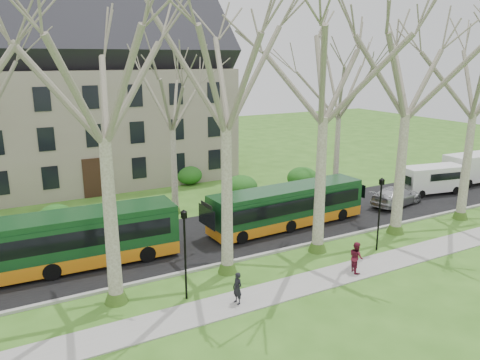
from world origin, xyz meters
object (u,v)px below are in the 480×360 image
bus_follow (288,206)px  sedan (396,196)px  van_a (432,180)px  pedestrian_b (356,257)px  bus_lead (60,242)px  van_b (475,168)px  pedestrian_a (237,288)px

bus_follow → sedan: 9.93m
van_a → pedestrian_b: size_ratio=3.18×
sedan → van_a: bearing=-92.0°
bus_lead → sedan: size_ratio=2.53×
bus_follow → van_a: 14.86m
bus_follow → van_b: bearing=0.9°
bus_lead → sedan: bus_lead is taller
sedan → pedestrian_b: size_ratio=2.93×
bus_follow → pedestrian_b: bearing=-98.3°
van_a → sedan: bearing=-159.9°
pedestrian_b → van_a: bearing=-47.6°
bus_follow → sedan: bearing=-3.3°
bus_lead → pedestrian_b: size_ratio=7.40×
bus_follow → pedestrian_a: (-7.73, -7.39, -0.64)m
bus_follow → pedestrian_b: 7.53m
van_a → van_b: bearing=14.9°
sedan → van_b: (11.13, 1.43, 0.61)m
bus_follow → van_b: bus_follow is taller
bus_lead → pedestrian_a: bearing=-47.7°
bus_follow → pedestrian_b: bus_follow is taller
pedestrian_b → van_b: bearing=-53.5°
van_a → pedestrian_a: 24.00m
van_a → bus_lead: bearing=-169.1°
bus_follow → sedan: bus_follow is taller
bus_follow → pedestrian_b: size_ratio=6.69×
bus_follow → van_a: (14.84, 0.77, -0.24)m
van_a → pedestrian_b: (-15.58, -8.25, -0.32)m
bus_lead → van_a: bus_lead is taller
bus_follow → pedestrian_a: 10.71m
sedan → bus_follow: bearing=77.2°
pedestrian_a → bus_lead: bearing=-150.3°
van_b → van_a: bearing=-172.4°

